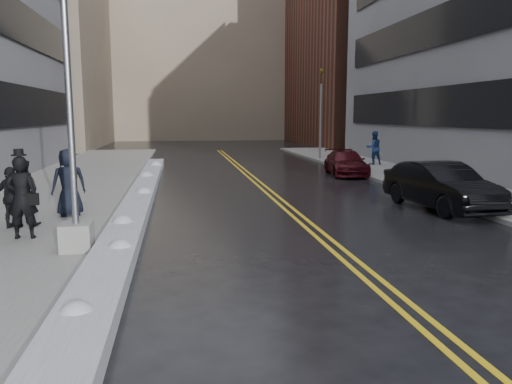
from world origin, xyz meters
name	(u,v)px	position (x,y,z in m)	size (l,w,h in m)	color
ground	(238,279)	(0.00, 0.00, 0.00)	(160.00, 160.00, 0.00)	black
sidewalk_west	(51,197)	(-5.75, 10.00, 0.07)	(5.50, 50.00, 0.15)	gray
sidewalk_east	(448,188)	(10.00, 10.00, 0.07)	(4.00, 50.00, 0.15)	gray
lane_line_left	(267,194)	(2.35, 10.00, 0.00)	(0.12, 50.00, 0.01)	gold
lane_line_right	(275,194)	(2.65, 10.00, 0.00)	(0.12, 50.00, 0.01)	gold
snow_ridge	(138,202)	(-2.45, 8.00, 0.17)	(0.90, 30.00, 0.34)	silver
building_west_far	(27,54)	(-15.50, 44.00, 9.00)	(14.00, 22.00, 18.00)	gray
building_east_far	(372,8)	(19.00, 42.00, 14.00)	(14.00, 20.00, 28.00)	#562D21
building_far	(199,55)	(2.00, 60.00, 11.00)	(36.00, 16.00, 22.00)	gray
lamppost	(71,141)	(-3.30, 2.00, 2.53)	(0.65, 0.65, 7.62)	gray
fire_hydrant	(426,177)	(9.00, 10.00, 0.55)	(0.26, 0.26, 0.73)	maroon
traffic_signal	(321,110)	(8.50, 24.00, 3.40)	(0.16, 0.20, 6.00)	gray
pedestrian_fedora	(22,197)	(-4.77, 3.32, 1.14)	(0.72, 0.47, 1.98)	black
pedestrian_b	(22,193)	(-5.18, 4.78, 1.04)	(0.86, 0.67, 1.78)	black
pedestrian_c	(69,182)	(-4.25, 6.00, 1.14)	(0.96, 0.63, 1.97)	black
pedestrian_d	(12,198)	(-5.37, 4.52, 0.96)	(0.94, 0.39, 1.61)	black
pedestrian_east	(374,148)	(10.48, 19.34, 1.14)	(0.96, 0.75, 1.98)	navy
car_black	(441,186)	(7.37, 5.94, 0.78)	(1.65, 4.72, 1.56)	black
car_maroon	(346,163)	(7.50, 15.69, 0.63)	(1.77, 4.34, 1.26)	#420A11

